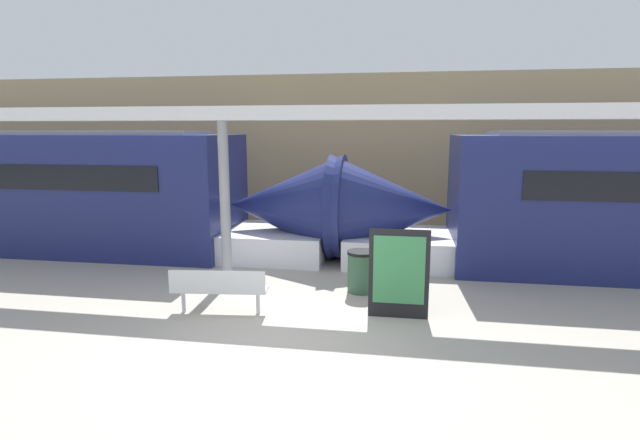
# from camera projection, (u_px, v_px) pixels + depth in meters

# --- Properties ---
(ground_plane) EXTENTS (60.00, 60.00, 0.00)m
(ground_plane) POSITION_uv_depth(u_px,v_px,m) (288.00, 340.00, 7.74)
(ground_plane) COLOR #A8A093
(station_wall) EXTENTS (56.00, 0.20, 5.00)m
(station_wall) POSITION_uv_depth(u_px,v_px,m) (352.00, 152.00, 16.32)
(station_wall) COLOR tan
(station_wall) RESTS_ON ground_plane
(train_right) EXTENTS (19.27, 2.93, 3.20)m
(train_right) POSITION_uv_depth(u_px,v_px,m) (0.00, 192.00, 13.99)
(train_right) COLOR navy
(train_right) RESTS_ON ground_plane
(bench_near) EXTENTS (1.72, 0.62, 0.84)m
(bench_near) POSITION_uv_depth(u_px,v_px,m) (219.00, 287.00, 8.74)
(bench_near) COLOR silver
(bench_near) RESTS_ON ground_plane
(trash_bin) EXTENTS (0.59, 0.59, 0.84)m
(trash_bin) POSITION_uv_depth(u_px,v_px,m) (361.00, 271.00, 10.01)
(trash_bin) COLOR #2D5138
(trash_bin) RESTS_ON ground_plane
(poster_board) EXTENTS (1.03, 0.07, 1.56)m
(poster_board) POSITION_uv_depth(u_px,v_px,m) (399.00, 274.00, 8.55)
(poster_board) COLOR black
(poster_board) RESTS_ON ground_plane
(support_column_near) EXTENTS (0.22, 0.22, 3.41)m
(support_column_near) POSITION_uv_depth(u_px,v_px,m) (225.00, 203.00, 10.51)
(support_column_near) COLOR gray
(support_column_near) RESTS_ON ground_plane
(canopy_beam) EXTENTS (28.00, 0.60, 0.28)m
(canopy_beam) POSITION_uv_depth(u_px,v_px,m) (222.00, 114.00, 10.19)
(canopy_beam) COLOR silver
(canopy_beam) RESTS_ON support_column_near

